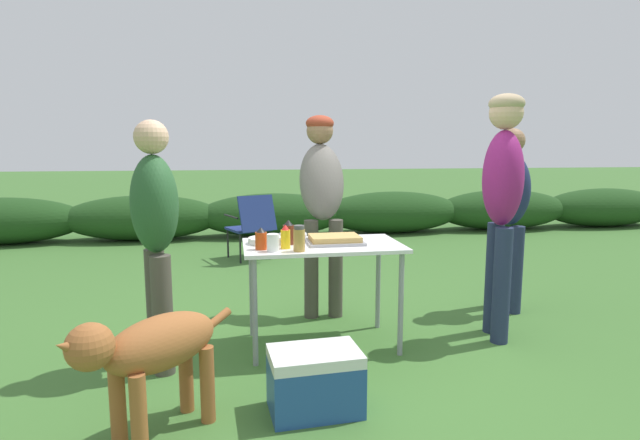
{
  "coord_description": "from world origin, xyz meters",
  "views": [
    {
      "loc": [
        -0.6,
        -3.38,
        1.4
      ],
      "look_at": [
        0.0,
        0.12,
        0.89
      ],
      "focal_mm": 28.0,
      "sensor_mm": 36.0,
      "label": 1
    }
  ],
  "objects_px": {
    "spice_jar": "(299,239)",
    "standing_person_in_gray_fleece": "(509,203)",
    "bbq_sauce_bottle": "(288,233)",
    "standing_person_in_red_jacket": "(155,224)",
    "dog": "(152,350)",
    "cooler_box": "(315,381)",
    "standing_person_in_dark_puffer": "(322,190)",
    "camp_chair_green_behind_table": "(252,223)",
    "paper_cup_stack": "(273,243)",
    "food_tray": "(335,240)",
    "mustard_bottle": "(285,237)",
    "hot_sauce_bottle": "(261,239)",
    "plate_stack": "(266,240)",
    "mixing_bowl": "(293,235)",
    "standing_person_in_olive_jacket": "(502,189)",
    "folding_table": "(322,254)"
  },
  "relations": [
    {
      "from": "bbq_sauce_bottle",
      "to": "camp_chair_green_behind_table",
      "type": "height_order",
      "value": "bbq_sauce_bottle"
    },
    {
      "from": "spice_jar",
      "to": "standing_person_in_dark_puffer",
      "type": "height_order",
      "value": "standing_person_in_dark_puffer"
    },
    {
      "from": "folding_table",
      "to": "standing_person_in_gray_fleece",
      "type": "relative_size",
      "value": 0.7
    },
    {
      "from": "spice_jar",
      "to": "cooler_box",
      "type": "height_order",
      "value": "spice_jar"
    },
    {
      "from": "spice_jar",
      "to": "mustard_bottle",
      "type": "xyz_separation_m",
      "value": [
        -0.08,
        0.11,
        -0.01
      ]
    },
    {
      "from": "standing_person_in_olive_jacket",
      "to": "standing_person_in_red_jacket",
      "type": "relative_size",
      "value": 1.13
    },
    {
      "from": "hot_sauce_bottle",
      "to": "mixing_bowl",
      "type": "bearing_deg",
      "value": 52.19
    },
    {
      "from": "plate_stack",
      "to": "standing_person_in_gray_fleece",
      "type": "bearing_deg",
      "value": 11.48
    },
    {
      "from": "bbq_sauce_bottle",
      "to": "standing_person_in_red_jacket",
      "type": "height_order",
      "value": "standing_person_in_red_jacket"
    },
    {
      "from": "food_tray",
      "to": "hot_sauce_bottle",
      "type": "bearing_deg",
      "value": -166.41
    },
    {
      "from": "bbq_sauce_bottle",
      "to": "plate_stack",
      "type": "bearing_deg",
      "value": 157.43
    },
    {
      "from": "mustard_bottle",
      "to": "plate_stack",
      "type": "bearing_deg",
      "value": 120.44
    },
    {
      "from": "mixing_bowl",
      "to": "camp_chair_green_behind_table",
      "type": "bearing_deg",
      "value": 94.47
    },
    {
      "from": "folding_table",
      "to": "plate_stack",
      "type": "relative_size",
      "value": 4.43
    },
    {
      "from": "food_tray",
      "to": "standing_person_in_red_jacket",
      "type": "bearing_deg",
      "value": -171.32
    },
    {
      "from": "standing_person_in_red_jacket",
      "to": "dog",
      "type": "height_order",
      "value": "standing_person_in_red_jacket"
    },
    {
      "from": "hot_sauce_bottle",
      "to": "standing_person_in_red_jacket",
      "type": "xyz_separation_m",
      "value": [
        -0.66,
        -0.05,
        0.12
      ]
    },
    {
      "from": "camp_chair_green_behind_table",
      "to": "paper_cup_stack",
      "type": "bearing_deg",
      "value": -111.95
    },
    {
      "from": "bbq_sauce_bottle",
      "to": "standing_person_in_olive_jacket",
      "type": "height_order",
      "value": "standing_person_in_olive_jacket"
    },
    {
      "from": "paper_cup_stack",
      "to": "standing_person_in_dark_puffer",
      "type": "distance_m",
      "value": 1.07
    },
    {
      "from": "plate_stack",
      "to": "cooler_box",
      "type": "xyz_separation_m",
      "value": [
        0.19,
        -0.98,
        -0.59
      ]
    },
    {
      "from": "spice_jar",
      "to": "standing_person_in_gray_fleece",
      "type": "height_order",
      "value": "standing_person_in_gray_fleece"
    },
    {
      "from": "standing_person_in_dark_puffer",
      "to": "standing_person_in_gray_fleece",
      "type": "bearing_deg",
      "value": -4.88
    },
    {
      "from": "standing_person_in_red_jacket",
      "to": "cooler_box",
      "type": "relative_size",
      "value": 3.15
    },
    {
      "from": "paper_cup_stack",
      "to": "folding_table",
      "type": "bearing_deg",
      "value": 29.65
    },
    {
      "from": "plate_stack",
      "to": "paper_cup_stack",
      "type": "relative_size",
      "value": 2.17
    },
    {
      "from": "bbq_sauce_bottle",
      "to": "dog",
      "type": "distance_m",
      "value": 1.34
    },
    {
      "from": "plate_stack",
      "to": "folding_table",
      "type": "bearing_deg",
      "value": -11.42
    },
    {
      "from": "standing_person_in_dark_puffer",
      "to": "standing_person_in_red_jacket",
      "type": "height_order",
      "value": "standing_person_in_dark_puffer"
    },
    {
      "from": "dog",
      "to": "standing_person_in_red_jacket",
      "type": "bearing_deg",
      "value": -37.03
    },
    {
      "from": "mustard_bottle",
      "to": "standing_person_in_olive_jacket",
      "type": "bearing_deg",
      "value": 1.73
    },
    {
      "from": "food_tray",
      "to": "mustard_bottle",
      "type": "relative_size",
      "value": 2.44
    },
    {
      "from": "dog",
      "to": "cooler_box",
      "type": "relative_size",
      "value": 1.51
    },
    {
      "from": "folding_table",
      "to": "plate_stack",
      "type": "distance_m",
      "value": 0.41
    },
    {
      "from": "standing_person_in_red_jacket",
      "to": "cooler_box",
      "type": "xyz_separation_m",
      "value": [
        0.89,
        -0.72,
        -0.76
      ]
    },
    {
      "from": "paper_cup_stack",
      "to": "standing_person_in_gray_fleece",
      "type": "bearing_deg",
      "value": 18.97
    },
    {
      "from": "folding_table",
      "to": "plate_stack",
      "type": "height_order",
      "value": "plate_stack"
    },
    {
      "from": "hot_sauce_bottle",
      "to": "paper_cup_stack",
      "type": "bearing_deg",
      "value": -47.4
    },
    {
      "from": "mixing_bowl",
      "to": "spice_jar",
      "type": "relative_size",
      "value": 1.21
    },
    {
      "from": "spice_jar",
      "to": "camp_chair_green_behind_table",
      "type": "xyz_separation_m",
      "value": [
        -0.2,
        3.09,
        -0.36
      ]
    },
    {
      "from": "bbq_sauce_bottle",
      "to": "standing_person_in_dark_puffer",
      "type": "xyz_separation_m",
      "value": [
        0.36,
        0.7,
        0.23
      ]
    },
    {
      "from": "standing_person_in_gray_fleece",
      "to": "cooler_box",
      "type": "distance_m",
      "value": 2.49
    },
    {
      "from": "food_tray",
      "to": "bbq_sauce_bottle",
      "type": "xyz_separation_m",
      "value": [
        -0.32,
        0.02,
        0.06
      ]
    },
    {
      "from": "dog",
      "to": "cooler_box",
      "type": "xyz_separation_m",
      "value": [
        0.81,
        0.12,
        -0.28
      ]
    },
    {
      "from": "mixing_bowl",
      "to": "standing_person_in_olive_jacket",
      "type": "height_order",
      "value": "standing_person_in_olive_jacket"
    },
    {
      "from": "folding_table",
      "to": "standing_person_in_olive_jacket",
      "type": "bearing_deg",
      "value": -3.24
    },
    {
      "from": "mustard_bottle",
      "to": "standing_person_in_red_jacket",
      "type": "distance_m",
      "value": 0.83
    },
    {
      "from": "food_tray",
      "to": "standing_person_in_red_jacket",
      "type": "height_order",
      "value": "standing_person_in_red_jacket"
    },
    {
      "from": "plate_stack",
      "to": "spice_jar",
      "type": "height_order",
      "value": "spice_jar"
    },
    {
      "from": "paper_cup_stack",
      "to": "cooler_box",
      "type": "bearing_deg",
      "value": -76.87
    }
  ]
}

